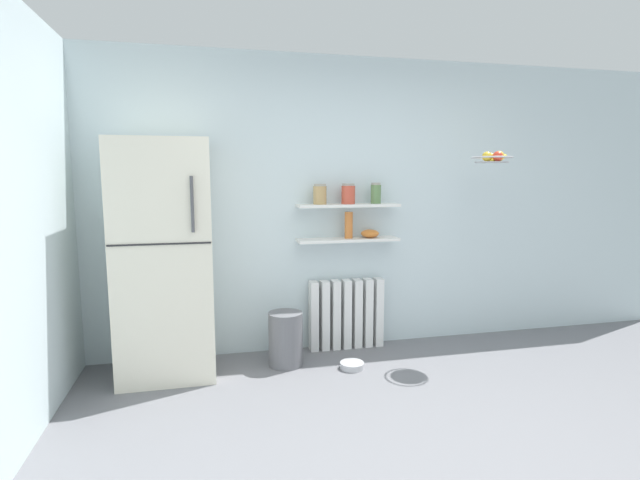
{
  "coord_description": "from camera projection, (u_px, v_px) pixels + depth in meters",
  "views": [
    {
      "loc": [
        -1.16,
        -2.16,
        1.58
      ],
      "look_at": [
        -0.29,
        1.6,
        1.05
      ],
      "focal_mm": 26.96,
      "sensor_mm": 36.0,
      "label": 1
    }
  ],
  "objects": [
    {
      "name": "refrigerator",
      "position": [
        165.0,
        260.0,
        3.72
      ],
      "size": [
        0.72,
        0.65,
        1.84
      ],
      "color": "silver",
      "rests_on": "ground_plane"
    },
    {
      "name": "radiator",
      "position": [
        346.0,
        314.0,
        4.37
      ],
      "size": [
        0.68,
        0.12,
        0.63
      ],
      "color": "white",
      "rests_on": "ground_plane"
    },
    {
      "name": "vase",
      "position": [
        349.0,
        225.0,
        4.24
      ],
      "size": [
        0.07,
        0.07,
        0.23
      ],
      "primitive_type": "cylinder",
      "color": "#CC7033",
      "rests_on": "wall_shelf_lower"
    },
    {
      "name": "wall_shelf_lower",
      "position": [
        348.0,
        240.0,
        4.25
      ],
      "size": [
        0.91,
        0.22,
        0.02
      ],
      "primitive_type": "cube",
      "color": "white"
    },
    {
      "name": "ground_plane",
      "position": [
        403.0,
        426.0,
        3.04
      ],
      "size": [
        7.04,
        7.04,
        0.0
      ],
      "primitive_type": "plane",
      "color": "slate"
    },
    {
      "name": "wall_shelf_upper",
      "position": [
        348.0,
        205.0,
        4.21
      ],
      "size": [
        0.91,
        0.22,
        0.02
      ],
      "primitive_type": "cube",
      "color": "white"
    },
    {
      "name": "storage_jar_2",
      "position": [
        376.0,
        193.0,
        4.25
      ],
      "size": [
        0.09,
        0.09,
        0.18
      ],
      "color": "#5B7F4C",
      "rests_on": "wall_shelf_upper"
    },
    {
      "name": "trash_bin",
      "position": [
        286.0,
        339.0,
        3.98
      ],
      "size": [
        0.28,
        0.28,
        0.45
      ],
      "primitive_type": "cylinder",
      "color": "slate",
      "rests_on": "ground_plane"
    },
    {
      "name": "pet_food_bowl",
      "position": [
        352.0,
        365.0,
        3.93
      ],
      "size": [
        0.2,
        0.2,
        0.05
      ],
      "primitive_type": "cylinder",
      "color": "#B7B7BC",
      "rests_on": "ground_plane"
    },
    {
      "name": "storage_jar_1",
      "position": [
        348.0,
        194.0,
        4.2
      ],
      "size": [
        0.12,
        0.12,
        0.18
      ],
      "color": "#C64C38",
      "rests_on": "wall_shelf_upper"
    },
    {
      "name": "storage_jar_0",
      "position": [
        320.0,
        194.0,
        4.14
      ],
      "size": [
        0.12,
        0.12,
        0.18
      ],
      "color": "tan",
      "rests_on": "wall_shelf_upper"
    },
    {
      "name": "hanging_fruit_basket",
      "position": [
        493.0,
        158.0,
        4.02
      ],
      "size": [
        0.34,
        0.34,
        0.1
      ],
      "color": "#B2B2B7"
    },
    {
      "name": "back_wall",
      "position": [
        340.0,
        205.0,
        4.36
      ],
      "size": [
        7.04,
        0.1,
        2.6
      ],
      "primitive_type": "cube",
      "color": "silver",
      "rests_on": "ground_plane"
    },
    {
      "name": "shelf_bowl",
      "position": [
        370.0,
        234.0,
        4.29
      ],
      "size": [
        0.16,
        0.16,
        0.07
      ],
      "primitive_type": "ellipsoid",
      "color": "orange",
      "rests_on": "wall_shelf_lower"
    }
  ]
}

